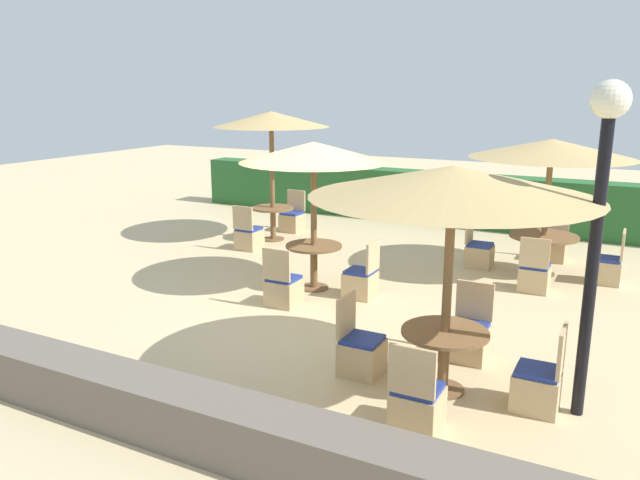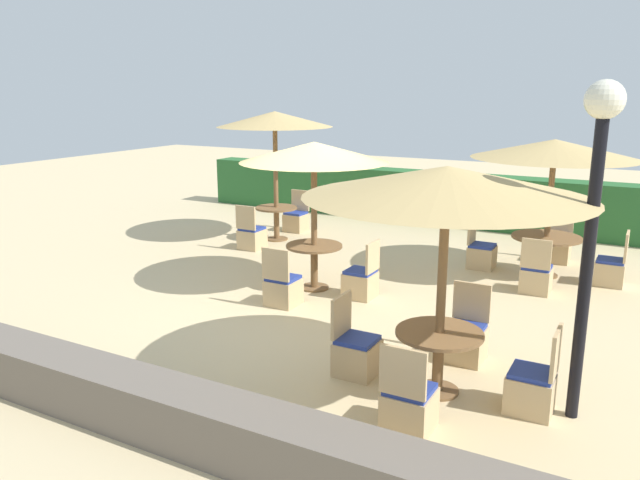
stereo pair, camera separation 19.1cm
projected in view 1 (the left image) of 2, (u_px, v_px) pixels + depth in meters
ground_plane at (302, 305)px, 9.52m from camera, size 40.00×40.00×0.00m
hedge_row at (436, 198)px, 15.17m from camera, size 13.00×0.70×1.24m
stone_border at (116, 395)px, 6.19m from camera, size 10.00×0.56×0.54m
lamp_post at (601, 186)px, 5.82m from camera, size 0.36×0.36×3.32m
parasol_back_left at (271, 120)px, 12.99m from camera, size 2.44×2.44×2.75m
round_table_back_left at (273, 216)px, 13.48m from camera, size 0.90×0.90×0.72m
patio_chair_back_left_north at (292, 220)px, 14.37m from camera, size 0.46×0.46×0.93m
patio_chair_back_left_south at (249, 237)px, 12.76m from camera, size 0.46×0.46×0.93m
parasol_back_right at (552, 149)px, 10.56m from camera, size 2.77×2.77×2.40m
round_table_back_right at (543, 242)px, 10.96m from camera, size 1.19×1.19×0.72m
patio_chair_back_right_east at (608, 268)px, 10.55m from camera, size 0.46×0.46×0.93m
patio_chair_back_right_north at (553, 247)px, 11.94m from camera, size 0.46×0.46×0.93m
patio_chair_back_right_south at (534, 276)px, 10.13m from camera, size 0.46×0.46×0.93m
patio_chair_back_right_west at (478, 253)px, 11.51m from camera, size 0.46×0.46×0.93m
parasol_front_right at (453, 182)px, 6.31m from camera, size 2.96×2.96×2.48m
round_table_front_right at (444, 346)px, 6.74m from camera, size 0.94×0.94×0.70m
patio_chair_front_right_south at (417, 404)px, 6.03m from camera, size 0.46×0.46×0.93m
patio_chair_front_right_north at (469, 338)px, 7.61m from camera, size 0.46×0.46×0.93m
patio_chair_front_right_east at (538, 386)px, 6.41m from camera, size 0.46×0.46×0.93m
patio_chair_front_right_west at (361, 352)px, 7.22m from camera, size 0.46×0.46×0.93m
parasol_center at (314, 153)px, 9.80m from camera, size 2.37×2.37×2.41m
round_table_center at (314, 256)px, 10.20m from camera, size 0.92×0.92×0.74m
patio_chair_center_south at (283, 289)px, 9.48m from camera, size 0.46×0.46×0.93m
patio_chair_center_east at (361, 281)px, 9.85m from camera, size 0.46×0.46×0.93m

